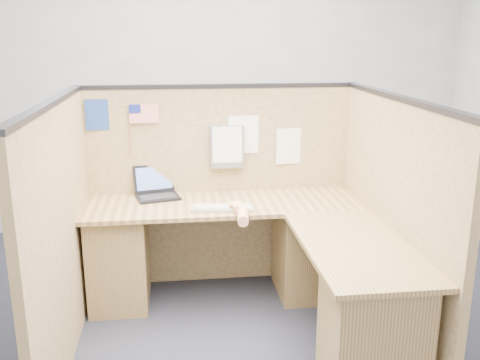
{
  "coord_description": "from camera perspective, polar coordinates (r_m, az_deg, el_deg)",
  "views": [
    {
      "loc": [
        -0.33,
        -2.91,
        1.88
      ],
      "look_at": [
        0.09,
        0.5,
        0.94
      ],
      "focal_mm": 40.0,
      "sensor_mm": 36.0,
      "label": 1
    }
  ],
  "objects": [
    {
      "name": "floor",
      "position": [
        3.48,
        -0.55,
        -17.4
      ],
      "size": [
        5.0,
        5.0,
        0.0
      ],
      "primitive_type": "plane",
      "color": "black",
      "rests_on": "ground"
    },
    {
      "name": "wall_back",
      "position": [
        5.19,
        -3.46,
        10.01
      ],
      "size": [
        5.0,
        0.0,
        5.0
      ],
      "primitive_type": "plane",
      "rotation": [
        1.57,
        0.0,
        0.0
      ],
      "color": "#96989B",
      "rests_on": "floor"
    },
    {
      "name": "cubicle_partitions",
      "position": [
        3.53,
        -1.37,
        -3.04
      ],
      "size": [
        2.06,
        1.83,
        1.53
      ],
      "color": "brown",
      "rests_on": "floor"
    },
    {
      "name": "l_desk",
      "position": [
        3.56,
        1.89,
        -9.38
      ],
      "size": [
        1.95,
        1.75,
        0.73
      ],
      "color": "brown",
      "rests_on": "floor"
    },
    {
      "name": "laptop",
      "position": [
        3.95,
        -8.73,
        -0.96
      ],
      "size": [
        0.34,
        0.35,
        0.21
      ],
      "rotation": [
        0.0,
        0.0,
        0.23
      ],
      "color": "black",
      "rests_on": "l_desk"
    },
    {
      "name": "keyboard",
      "position": [
        3.62,
        -1.88,
        -3.01
      ],
      "size": [
        0.43,
        0.19,
        0.03
      ],
      "rotation": [
        0.0,
        0.0,
        -0.12
      ],
      "color": "gray",
      "rests_on": "l_desk"
    },
    {
      "name": "mouse",
      "position": [
        3.59,
        -0.34,
        -3.0
      ],
      "size": [
        0.11,
        0.08,
        0.04
      ],
      "primitive_type": "ellipsoid",
      "rotation": [
        0.0,
        0.0,
        -0.12
      ],
      "color": "#BCBCC1",
      "rests_on": "l_desk"
    },
    {
      "name": "hand_forearm",
      "position": [
        3.46,
        0.09,
        -3.46
      ],
      "size": [
        0.11,
        0.37,
        0.08
      ],
      "color": "tan",
      "rests_on": "l_desk"
    },
    {
      "name": "blue_poster",
      "position": [
        3.95,
        -15.02,
        6.73
      ],
      "size": [
        0.16,
        0.02,
        0.22
      ],
      "primitive_type": "cube",
      "rotation": [
        0.0,
        0.0,
        0.08
      ],
      "color": "navy",
      "rests_on": "cubicle_partitions"
    },
    {
      "name": "american_flag",
      "position": [
        3.91,
        -10.58,
        6.76
      ],
      "size": [
        0.21,
        0.01,
        0.37
      ],
      "color": "olive",
      "rests_on": "cubicle_partitions"
    },
    {
      "name": "file_holder",
      "position": [
        3.95,
        -1.39,
        3.59
      ],
      "size": [
        0.25,
        0.05,
        0.32
      ],
      "color": "slate",
      "rests_on": "cubicle_partitions"
    },
    {
      "name": "paper_left",
      "position": [
        3.98,
        0.38,
        4.86
      ],
      "size": [
        0.22,
        0.01,
        0.28
      ],
      "primitive_type": "cube",
      "rotation": [
        0.0,
        0.0,
        0.01
      ],
      "color": "white",
      "rests_on": "cubicle_partitions"
    },
    {
      "name": "paper_right",
      "position": [
        4.05,
        5.36,
        3.62
      ],
      "size": [
        0.21,
        0.02,
        0.27
      ],
      "primitive_type": "cube",
      "rotation": [
        0.0,
        0.0,
        0.1
      ],
      "color": "white",
      "rests_on": "cubicle_partitions"
    }
  ]
}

